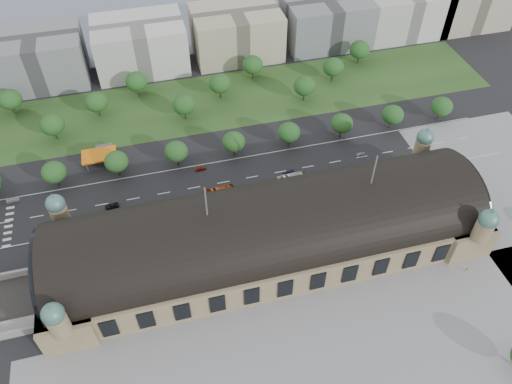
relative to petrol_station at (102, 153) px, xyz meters
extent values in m
plane|color=black|center=(53.91, -65.28, -2.95)|extent=(900.00, 900.00, 0.00)
cube|color=#96815D|center=(53.91, -65.28, 3.05)|extent=(150.00, 40.00, 12.00)
cube|color=#96815D|center=(-13.09, -65.28, 3.05)|extent=(16.00, 43.00, 12.00)
cube|color=#96815D|center=(120.91, -65.28, 3.05)|extent=(16.00, 43.00, 12.00)
cylinder|color=black|center=(53.91, -65.28, 9.05)|extent=(144.00, 37.60, 37.60)
cylinder|color=black|center=(-19.09, -65.28, 11.05)|extent=(1.20, 32.00, 32.00)
cylinder|color=black|center=(126.91, -65.28, 11.05)|extent=(1.20, 32.00, 32.00)
cylinder|color=#96815D|center=(-13.09, -44.28, 13.05)|extent=(6.00, 6.00, 8.00)
sphere|color=#4B786E|center=(-13.09, -44.28, 18.55)|extent=(6.40, 6.40, 6.40)
cone|color=#4B786E|center=(-13.09, -44.28, 22.55)|extent=(1.00, 1.00, 2.50)
cylinder|color=#96815D|center=(120.91, -44.28, 13.05)|extent=(6.00, 6.00, 8.00)
sphere|color=#4B786E|center=(120.91, -44.28, 18.55)|extent=(6.40, 6.40, 6.40)
cone|color=#4B786E|center=(120.91, -44.28, 22.55)|extent=(1.00, 1.00, 2.50)
cylinder|color=#96815D|center=(-13.09, -86.28, 13.05)|extent=(6.00, 6.00, 8.00)
sphere|color=#4B786E|center=(-13.09, -86.28, 18.55)|extent=(6.40, 6.40, 6.40)
cone|color=#4B786E|center=(-13.09, -86.28, 22.55)|extent=(1.00, 1.00, 2.50)
cylinder|color=#96815D|center=(120.91, -86.28, 13.05)|extent=(6.00, 6.00, 8.00)
sphere|color=#4B786E|center=(120.91, -86.28, 18.55)|extent=(6.40, 6.40, 6.40)
cone|color=#4B786E|center=(120.91, -86.28, 22.55)|extent=(1.00, 1.00, 2.50)
cylinder|color=#59595B|center=(33.91, -65.28, 28.55)|extent=(0.50, 0.50, 12.00)
cylinder|color=#59595B|center=(88.91, -65.28, 28.55)|extent=(0.50, 0.50, 12.00)
cube|color=gray|center=(63.91, -109.28, -2.95)|extent=(190.00, 48.00, 0.12)
cube|color=black|center=(33.91, -27.28, -2.95)|extent=(260.00, 26.00, 0.10)
cube|color=#24451B|center=(38.91, 27.72, -2.95)|extent=(300.00, 45.00, 0.10)
cube|color=orange|center=(-1.09, -3.28, 1.75)|extent=(14.00, 9.00, 0.70)
cube|color=#59595B|center=(0.91, 2.72, -1.35)|extent=(7.00, 5.00, 3.20)
cylinder|color=#59595B|center=(-6.59, -0.08, -0.75)|extent=(0.50, 0.50, 4.40)
cylinder|color=#59595B|center=(4.41, -0.08, -0.75)|extent=(0.50, 0.50, 4.40)
cylinder|color=#59595B|center=(-6.59, -6.48, -0.75)|extent=(0.50, 0.50, 4.40)
cylinder|color=#59595B|center=(4.41, -6.48, -0.75)|extent=(0.50, 0.50, 4.40)
cube|color=gray|center=(-26.09, 67.72, 9.05)|extent=(45.00, 32.00, 24.00)
cube|color=silver|center=(23.91, 67.72, 9.05)|extent=(45.00, 32.00, 24.00)
cube|color=#BBAF93|center=(73.91, 67.72, 9.05)|extent=(45.00, 32.00, 24.00)
cube|color=gray|center=(123.91, 67.72, 9.05)|extent=(45.00, 32.00, 24.00)
cube|color=silver|center=(168.91, 67.72, 9.05)|extent=(45.00, 32.00, 24.00)
cube|color=#BBAF93|center=(208.91, 67.72, 9.05)|extent=(45.00, 32.00, 24.00)
cylinder|color=#2D2116|center=(-18.09, -12.28, -0.79)|extent=(0.70, 0.70, 4.32)
ellipsoid|color=#1D4619|center=(-18.09, -12.28, 4.49)|extent=(9.60, 9.60, 8.16)
cylinder|color=#2D2116|center=(5.91, -12.28, -0.79)|extent=(0.70, 0.70, 4.32)
ellipsoid|color=#1D4619|center=(5.91, -12.28, 4.49)|extent=(9.60, 9.60, 8.16)
cylinder|color=#2D2116|center=(29.91, -12.28, -0.79)|extent=(0.70, 0.70, 4.32)
ellipsoid|color=#1D4619|center=(29.91, -12.28, 4.49)|extent=(9.60, 9.60, 8.16)
cylinder|color=#2D2116|center=(53.91, -12.28, -0.79)|extent=(0.70, 0.70, 4.32)
ellipsoid|color=#1D4619|center=(53.91, -12.28, 4.49)|extent=(9.60, 9.60, 8.16)
cylinder|color=#2D2116|center=(77.91, -12.28, -0.79)|extent=(0.70, 0.70, 4.32)
ellipsoid|color=#1D4619|center=(77.91, -12.28, 4.49)|extent=(9.60, 9.60, 8.16)
cylinder|color=#2D2116|center=(101.91, -12.28, -0.79)|extent=(0.70, 0.70, 4.32)
ellipsoid|color=#1D4619|center=(101.91, -12.28, 4.49)|extent=(9.60, 9.60, 8.16)
cylinder|color=#2D2116|center=(125.91, -12.28, -0.79)|extent=(0.70, 0.70, 4.32)
ellipsoid|color=#1D4619|center=(125.91, -12.28, 4.49)|extent=(9.60, 9.60, 8.16)
cylinder|color=#2D2116|center=(149.91, -12.28, -0.79)|extent=(0.70, 0.70, 4.32)
ellipsoid|color=#1D4619|center=(149.91, -12.28, 4.49)|extent=(9.60, 9.60, 8.16)
cylinder|color=#2D2116|center=(-38.09, 41.72, -0.61)|extent=(0.70, 0.70, 4.68)
ellipsoid|color=#1D4619|center=(-38.09, 41.72, 5.11)|extent=(10.40, 10.40, 8.84)
cylinder|color=#2D2116|center=(-19.09, 17.72, -0.61)|extent=(0.70, 0.70, 4.68)
ellipsoid|color=#1D4619|center=(-19.09, 17.72, 5.11)|extent=(10.40, 10.40, 8.84)
cylinder|color=#2D2116|center=(-0.09, 29.72, -0.61)|extent=(0.70, 0.70, 4.68)
ellipsoid|color=#1D4619|center=(-0.09, 29.72, 5.11)|extent=(10.40, 10.40, 8.84)
cylinder|color=#2D2116|center=(18.91, 41.72, -0.61)|extent=(0.70, 0.70, 4.68)
ellipsoid|color=#1D4619|center=(18.91, 41.72, 5.11)|extent=(10.40, 10.40, 8.84)
cylinder|color=#2D2116|center=(37.91, 17.72, -0.61)|extent=(0.70, 0.70, 4.68)
ellipsoid|color=#1D4619|center=(37.91, 17.72, 5.11)|extent=(10.40, 10.40, 8.84)
cylinder|color=#2D2116|center=(56.91, 29.72, -0.61)|extent=(0.70, 0.70, 4.68)
ellipsoid|color=#1D4619|center=(56.91, 29.72, 5.11)|extent=(10.40, 10.40, 8.84)
cylinder|color=#2D2116|center=(75.91, 41.72, -0.61)|extent=(0.70, 0.70, 4.68)
ellipsoid|color=#1D4619|center=(75.91, 41.72, 5.11)|extent=(10.40, 10.40, 8.84)
cylinder|color=#2D2116|center=(94.91, 17.72, -0.61)|extent=(0.70, 0.70, 4.68)
ellipsoid|color=#1D4619|center=(94.91, 17.72, 5.11)|extent=(10.40, 10.40, 8.84)
cylinder|color=#2D2116|center=(113.91, 29.72, -0.61)|extent=(0.70, 0.70, 4.68)
ellipsoid|color=#1D4619|center=(113.91, 29.72, 5.11)|extent=(10.40, 10.40, 8.84)
cylinder|color=#2D2116|center=(132.91, 41.72, -0.61)|extent=(0.70, 0.70, 4.68)
ellipsoid|color=#1D4619|center=(132.91, 41.72, 5.11)|extent=(10.40, 10.40, 8.84)
imported|color=gray|center=(-35.21, -16.84, -2.17)|extent=(4.79, 1.81, 1.56)
imported|color=black|center=(1.72, -29.61, -2.24)|extent=(5.36, 2.91, 1.43)
imported|color=maroon|center=(38.44, -17.61, -2.27)|extent=(4.87, 2.52, 1.35)
imported|color=#191D46|center=(72.84, -29.14, -2.17)|extent=(4.80, 2.45, 1.56)
imported|color=#525459|center=(105.97, -26.27, -2.30)|extent=(4.05, 1.77, 1.29)
imported|color=silver|center=(143.01, -35.01, -2.22)|extent=(5.42, 2.88, 1.45)
imported|color=black|center=(-13.42, -44.26, -2.20)|extent=(4.58, 3.98, 1.49)
imported|color=maroon|center=(-2.69, -44.28, -2.29)|extent=(5.07, 4.58, 1.31)
imported|color=#191B46|center=(-11.99, -40.47, -2.27)|extent=(4.98, 4.18, 1.37)
imported|color=slate|center=(5.24, -40.28, -2.20)|extent=(4.54, 4.18, 1.50)
imported|color=silver|center=(27.85, -41.72, -2.17)|extent=(4.96, 3.64, 1.56)
imported|color=gray|center=(19.01, -40.28, -2.25)|extent=(5.36, 4.94, 1.39)
imported|color=black|center=(31.86, -43.81, -2.23)|extent=(5.27, 4.38, 1.44)
imported|color=#BF461E|center=(43.25, -33.28, -1.33)|extent=(11.68, 3.05, 3.23)
imported|color=silver|center=(74.33, -38.28, -1.33)|extent=(11.74, 3.13, 3.25)
imported|color=silver|center=(72.66, -33.28, -1.32)|extent=(11.81, 3.16, 3.26)
imported|color=gray|center=(117.49, -90.61, -2.13)|extent=(0.91, 0.75, 1.63)
camera|label=1|loc=(22.60, -168.06, 139.10)|focal=35.00mm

